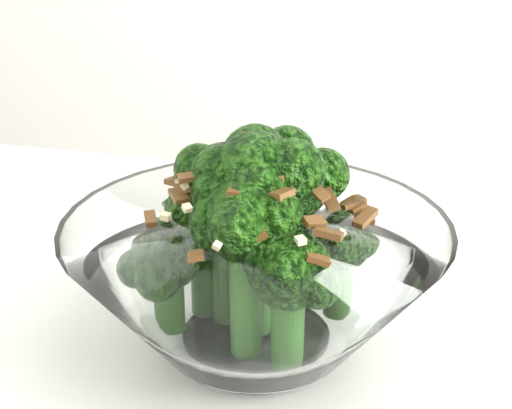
# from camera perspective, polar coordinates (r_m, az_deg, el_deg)

# --- Properties ---
(broccoli_dish) EXTENTS (0.20, 0.20, 0.12)m
(broccoli_dish) POSITION_cam_1_polar(r_m,az_deg,el_deg) (0.40, -0.05, -4.77)
(broccoli_dish) COLOR white
(broccoli_dish) RESTS_ON table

